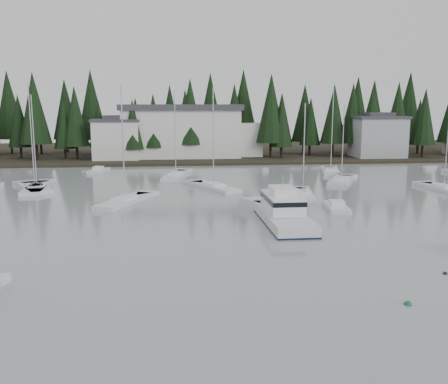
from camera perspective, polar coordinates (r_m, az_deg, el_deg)
The scene contains 20 objects.
ground at distance 26.67m, azimuth 9.43°, elevation -15.70°, with size 260.00×260.00×0.00m, color gray.
far_shore_land at distance 120.87m, azimuth -2.61°, elevation 4.57°, with size 240.00×54.00×1.00m, color black.
conifer_treeline at distance 109.95m, azimuth -2.29°, elevation 4.03°, with size 200.00×22.00×20.00m, color black, non-canonical shape.
house_west at distance 103.01m, azimuth -12.17°, elevation 6.01°, with size 9.54×7.42×8.75m.
house_east_a at distance 109.93m, azimuth 17.16°, elevation 6.16°, with size 10.60×8.48×9.25m.
harbor_inn at distance 105.70m, azimuth -3.80°, elevation 6.92°, with size 29.50×11.50×10.90m.
cabin_cruiser_center at distance 49.34m, azimuth 6.76°, elevation -2.56°, with size 4.02×12.56×5.38m.
sailboat_0 at distance 59.80m, azimuth -11.25°, elevation -1.18°, with size 6.53×10.11×14.18m.
sailboat_1 at distance 72.48m, azimuth -20.58°, elevation 0.31°, with size 3.32×10.59×13.26m.
sailboat_2 at distance 68.67m, azimuth -1.21°, elevation 0.46°, with size 7.14×9.88×14.35m.
sailboat_4 at distance 76.60m, azimuth 13.26°, elevation 1.18°, with size 6.68×9.35×12.01m.
sailboat_5 at distance 63.49m, azimuth 8.98°, elevation -0.46°, with size 3.87×8.84×12.14m.
sailboat_6 at distance 86.25m, azimuth 12.08°, elevation 2.21°, with size 4.85×9.84×14.62m.
sailboat_8 at distance 73.47m, azimuth 23.81°, elevation 0.22°, with size 3.44×8.89×12.54m.
sailboat_10 at distance 79.99m, azimuth -5.52°, elevation 1.77°, with size 4.81×11.19×14.11m.
sailboat_13 at distance 72.51m, azimuth -20.79°, elevation 0.31°, with size 6.95×9.95×14.76m.
runabout_1 at distance 56.34m, azimuth 12.76°, elevation -1.87°, with size 2.83×5.53×1.42m.
runabout_3 at distance 87.61m, azimuth -14.17°, elevation 2.28°, with size 3.32×5.44×1.42m.
mooring_buoy_green at distance 31.61m, azimuth 20.27°, elevation -11.99°, with size 0.47×0.47×0.47m, color #145933.
mooring_buoy_dark at distance 37.89m, azimuth 23.95°, elevation -8.55°, with size 0.33×0.33×0.33m, color black.
Camera 1 is at (-6.55, -23.14, 11.53)m, focal length 40.00 mm.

